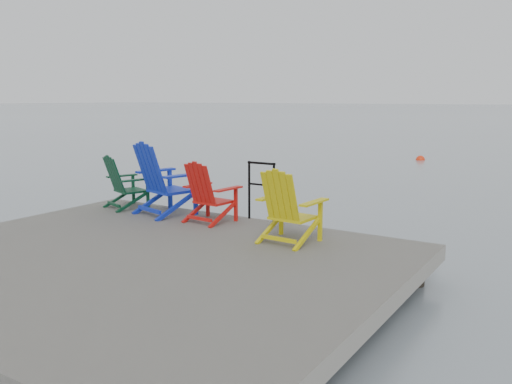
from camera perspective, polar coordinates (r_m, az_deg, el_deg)
The scene contains 8 objects.
ground at distance 6.78m, azimuth -12.47°, elevation -10.70°, with size 400.00×400.00×0.00m, color slate.
dock at distance 6.66m, azimuth -12.58°, elevation -7.90°, with size 6.00×5.00×1.40m.
handrail at distance 8.23m, azimuth 0.57°, elevation 0.71°, with size 0.48×0.04×0.90m.
chair_green at distance 9.42m, azimuth -13.72°, elevation 1.03°, with size 0.85×0.81×0.89m.
chair_blue at distance 8.76m, azimuth -9.83°, elevation 1.39°, with size 1.07×1.01×1.15m.
chair_red at distance 8.15m, azimuth -5.06°, elevation 0.01°, with size 0.78×0.73×0.92m.
chair_yellow at distance 6.96m, azimuth 3.37°, elevation -1.47°, with size 0.80×0.74×0.96m.
buoy_b at distance 21.67m, azimuth 16.91°, elevation 3.24°, with size 0.35×0.35×0.35m, color red.
Camera 1 is at (4.52, -4.46, 2.36)m, focal length 38.00 mm.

